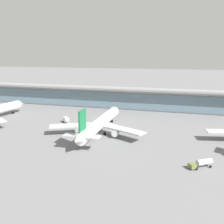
{
  "coord_description": "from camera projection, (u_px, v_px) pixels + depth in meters",
  "views": [
    {
      "loc": [
        36.9,
        -112.1,
        37.69
      ],
      "look_at": [
        0.0,
        14.1,
        7.62
      ],
      "focal_mm": 39.94,
      "sensor_mm": 36.0,
      "label": 1
    }
  ],
  "objects": [
    {
      "name": "service_truck_mid_apron_grey",
      "position": [
        66.0,
        120.0,
        141.37
      ],
      "size": [
        6.79,
        6.79,
        3.1
      ],
      "color": "gray",
      "rests_on": "ground"
    },
    {
      "name": "service_truck_near_nose_olive",
      "position": [
        202.0,
        163.0,
        85.08
      ],
      "size": [
        8.36,
        6.73,
        2.95
      ],
      "color": "olive",
      "rests_on": "ground"
    },
    {
      "name": "airliner_centre_stand",
      "position": [
        100.0,
        123.0,
        121.64
      ],
      "size": [
        47.87,
        62.11,
        16.57
      ],
      "color": "white",
      "rests_on": "ground"
    },
    {
      "name": "terminal_building",
      "position": [
        130.0,
        98.0,
        177.21
      ],
      "size": [
        271.71,
        12.8,
        15.2
      ],
      "color": "beige",
      "rests_on": "ground"
    },
    {
      "name": "ground_plane",
      "position": [
        104.0,
        133.0,
        123.39
      ],
      "size": [
        1200.0,
        1200.0,
        0.0
      ],
      "primitive_type": "plane",
      "color": "slate"
    }
  ]
}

